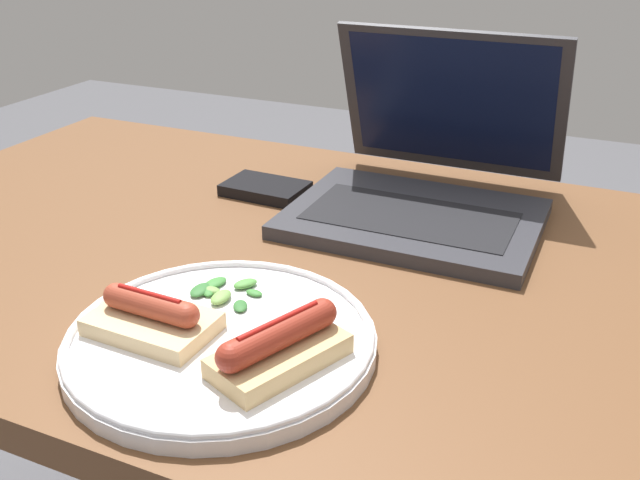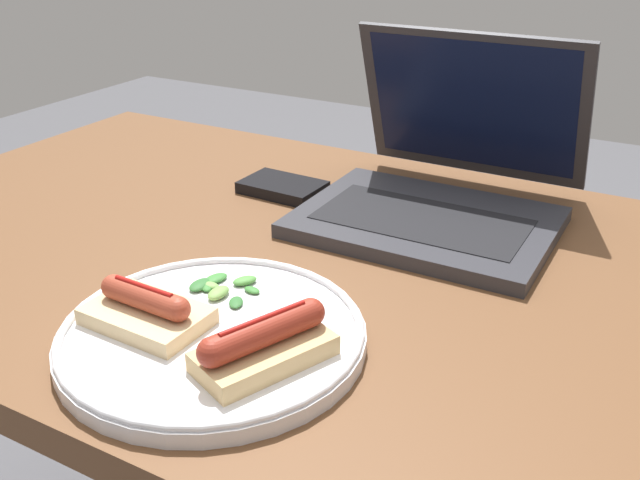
# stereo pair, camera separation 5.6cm
# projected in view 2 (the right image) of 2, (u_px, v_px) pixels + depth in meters

# --- Properties ---
(desk) EXTENTS (1.26, 0.73, 0.70)m
(desk) POSITION_uv_depth(u_px,v_px,m) (316.00, 309.00, 0.86)
(desk) COLOR brown
(desk) RESTS_ON ground_plane
(laptop) EXTENTS (0.31, 0.31, 0.23)m
(laptop) POSITION_uv_depth(u_px,v_px,m) (440.00, 187.00, 0.91)
(laptop) COLOR #2D2D33
(laptop) RESTS_ON desk
(plate) EXTENTS (0.29, 0.29, 0.02)m
(plate) POSITION_uv_depth(u_px,v_px,m) (213.00, 334.00, 0.66)
(plate) COLOR silver
(plate) RESTS_ON desk
(sausage_toast_left) EXTENTS (0.12, 0.08, 0.04)m
(sausage_toast_left) POSITION_uv_depth(u_px,v_px,m) (146.00, 309.00, 0.66)
(sausage_toast_left) COLOR #D6B784
(sausage_toast_left) RESTS_ON plate
(sausage_toast_middle) EXTENTS (0.10, 0.13, 0.05)m
(sausage_toast_middle) POSITION_uv_depth(u_px,v_px,m) (264.00, 344.00, 0.60)
(sausage_toast_middle) COLOR tan
(sausage_toast_middle) RESTS_ON plate
(salad_pile) EXTENTS (0.07, 0.07, 0.01)m
(salad_pile) POSITION_uv_depth(u_px,v_px,m) (220.00, 287.00, 0.72)
(salad_pile) COLOR #387A33
(salad_pile) RESTS_ON plate
(external_drive) EXTENTS (0.12, 0.08, 0.02)m
(external_drive) POSITION_uv_depth(u_px,v_px,m) (283.00, 187.00, 1.00)
(external_drive) COLOR black
(external_drive) RESTS_ON desk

